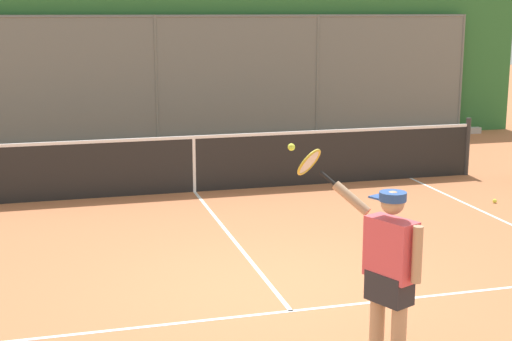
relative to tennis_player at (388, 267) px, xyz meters
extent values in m
plane|color=#B76B42|center=(0.41, -2.03, -0.90)|extent=(60.00, 60.00, 0.00)
cube|color=white|center=(0.41, -1.35, -0.89)|extent=(6.26, 0.05, 0.01)
cube|color=white|center=(0.41, -4.02, -0.89)|extent=(0.05, 5.34, 0.01)
cylinder|color=slate|center=(-7.13, -11.14, 0.56)|extent=(0.07, 0.07, 2.92)
cylinder|color=slate|center=(-3.36, -11.14, 0.56)|extent=(0.07, 0.07, 2.92)
cylinder|color=slate|center=(0.41, -11.14, 0.56)|extent=(0.07, 0.07, 2.92)
cylinder|color=slate|center=(0.41, -11.14, 1.98)|extent=(15.08, 0.05, 0.05)
cube|color=slate|center=(0.41, -11.14, 0.56)|extent=(15.08, 0.02, 2.92)
cube|color=#2D6B33|center=(0.41, -11.79, 0.78)|extent=(18.08, 0.90, 3.35)
cube|color=#ADADA8|center=(0.41, -10.96, -0.82)|extent=(16.08, 0.18, 0.15)
cylinder|color=#2D2D2D|center=(-4.73, -6.69, -0.36)|extent=(0.09, 0.09, 1.07)
cube|color=black|center=(0.41, -6.69, -0.44)|extent=(10.20, 0.02, 0.91)
cube|color=white|center=(0.41, -6.69, 0.04)|extent=(10.20, 0.04, 0.05)
cube|color=white|center=(0.41, -6.69, -0.44)|extent=(0.05, 0.04, 0.91)
cylinder|color=tan|center=(-0.06, 0.13, -0.45)|extent=(0.13, 0.13, 0.71)
cylinder|color=tan|center=(0.04, -0.09, -0.45)|extent=(0.13, 0.13, 0.71)
cube|color=#28282D|center=(-0.01, 0.02, -0.17)|extent=(0.35, 0.43, 0.26)
cube|color=#DB4C56|center=(-0.01, 0.02, 0.16)|extent=(0.37, 0.49, 0.52)
cylinder|color=tan|center=(-0.12, 0.27, 0.18)|extent=(0.08, 0.08, 0.47)
cylinder|color=tan|center=(0.20, -0.34, 0.52)|extent=(0.30, 0.32, 0.27)
sphere|color=tan|center=(-0.01, 0.02, 0.56)|extent=(0.20, 0.20, 0.20)
cylinder|color=#284C93|center=(-0.01, 0.02, 0.61)|extent=(0.30, 0.30, 0.07)
cube|color=#284C93|center=(0.03, -0.08, 0.59)|extent=(0.23, 0.23, 0.02)
cylinder|color=black|center=(0.36, -0.51, 0.67)|extent=(0.14, 0.15, 0.13)
torus|color=gold|center=(0.48, -0.65, 0.80)|extent=(0.34, 0.33, 0.26)
cylinder|color=silver|center=(0.48, -0.65, 0.80)|extent=(0.28, 0.27, 0.21)
sphere|color=#C1D138|center=(0.61, -0.78, 0.92)|extent=(0.07, 0.07, 0.07)
sphere|color=#D6E042|center=(-4.07, -4.69, -0.86)|extent=(0.07, 0.07, 0.07)
sphere|color=#D6E042|center=(-2.12, -4.36, -0.86)|extent=(0.07, 0.07, 0.07)
camera|label=1|loc=(2.63, 5.48, 2.11)|focal=52.60mm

